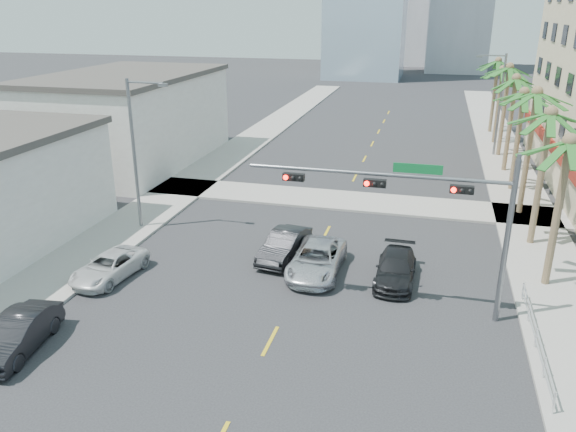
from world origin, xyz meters
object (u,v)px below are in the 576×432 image
object	(u,v)px
car_lane_left	(284,245)
car_lane_center	(317,259)
car_lane_right	(396,269)
traffic_signal_mast	(429,205)
car_parked_far	(109,267)
car_parked_mid	(18,334)

from	to	relation	value
car_lane_left	car_lane_center	xyz separation A→B (m)	(2.04, -1.29, -0.01)
car_lane_left	car_lane_right	bearing A→B (deg)	-3.88
traffic_signal_mast	car_lane_center	bearing A→B (deg)	153.09
car_parked_far	car_lane_right	bearing A→B (deg)	20.59
car_lane_left	car_lane_right	distance (m)	6.12
car_lane_center	car_lane_right	size ratio (longest dim) A/B	1.16
car_lane_right	car_parked_far	bearing A→B (deg)	-166.08
car_parked_far	car_lane_left	size ratio (longest dim) A/B	0.99
traffic_signal_mast	car_parked_mid	xyz separation A→B (m)	(-15.18, -7.06, -4.33)
car_parked_mid	car_lane_left	xyz separation A→B (m)	(7.89, 11.01, 0.01)
car_parked_far	car_lane_center	bearing A→B (deg)	25.23
car_lane_center	car_lane_right	xyz separation A→B (m)	(3.96, 0.07, -0.07)
car_parked_mid	car_lane_right	size ratio (longest dim) A/B	0.97
traffic_signal_mast	car_lane_center	size ratio (longest dim) A/B	2.09
car_lane_left	car_lane_center	size ratio (longest dim) A/B	0.85
car_lane_left	car_parked_far	bearing A→B (deg)	-142.66
traffic_signal_mast	car_lane_center	distance (m)	7.31
car_parked_mid	car_lane_right	world-z (taller)	car_parked_mid
car_lane_center	car_lane_right	bearing A→B (deg)	0.84
car_parked_mid	car_lane_left	bearing A→B (deg)	47.02
car_parked_mid	car_lane_right	bearing A→B (deg)	27.84
car_lane_center	car_parked_far	bearing A→B (deg)	-162.26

